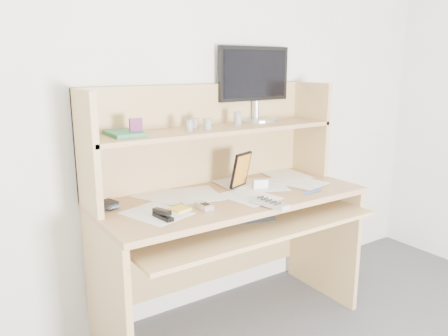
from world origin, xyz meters
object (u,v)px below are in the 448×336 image
keyboard (227,217)px  monitor (255,82)px  tv_remote (269,203)px  game_case (241,170)px  desk (223,201)px

keyboard → monitor: 0.84m
tv_remote → monitor: bearing=48.8°
game_case → monitor: 0.55m
desk → game_case: bearing=-4.7°
desk → tv_remote: bearing=-84.3°
tv_remote → game_case: 0.35m
desk → tv_remote: size_ratio=6.85×
game_case → keyboard: bearing=-162.6°
monitor → keyboard: bearing=-142.6°
keyboard → game_case: size_ratio=2.47×
keyboard → tv_remote: (0.11, -0.18, 0.10)m
keyboard → game_case: (0.19, 0.15, 0.19)m
tv_remote → keyboard: bearing=111.2°
desk → game_case: desk is taller
tv_remote → monitor: 0.82m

